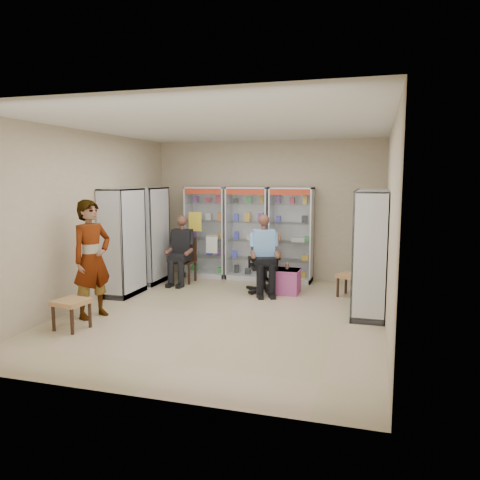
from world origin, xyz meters
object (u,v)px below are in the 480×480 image
(wooden_chair, at_px, (184,260))
(seated_shopkeeper, at_px, (264,256))
(cabinet_back_left, at_px, (207,232))
(woven_stool_a, at_px, (350,285))
(pink_trunk, at_px, (287,281))
(office_chair, at_px, (264,264))
(woven_stool_b, at_px, (72,314))
(cabinet_right_far, at_px, (370,245))
(cabinet_back_right, at_px, (291,235))
(standing_man, at_px, (92,259))
(cabinet_back_mid, at_px, (248,233))
(cabinet_right_near, at_px, (369,255))
(cabinet_left_near, at_px, (123,242))
(cabinet_left_far, at_px, (150,235))

(wooden_chair, bearing_deg, seated_shopkeeper, -12.69)
(cabinet_back_left, relative_size, woven_stool_a, 4.68)
(pink_trunk, bearing_deg, office_chair, -177.90)
(wooden_chair, distance_m, office_chair, 1.86)
(seated_shopkeeper, relative_size, woven_stool_b, 3.21)
(cabinet_back_left, relative_size, office_chair, 1.79)
(cabinet_right_far, distance_m, pink_trunk, 1.70)
(cabinet_back_right, distance_m, woven_stool_a, 1.81)
(standing_man, bearing_deg, cabinet_back_right, -15.65)
(pink_trunk, bearing_deg, cabinet_right_far, -2.12)
(cabinet_right_far, distance_m, woven_stool_a, 0.86)
(pink_trunk, relative_size, woven_stool_b, 1.09)
(cabinet_back_mid, bearing_deg, cabinet_right_near, -40.84)
(cabinet_left_near, bearing_deg, pink_trunk, 108.01)
(office_chair, bearing_deg, cabinet_right_near, -50.77)
(cabinet_right_near, xyz_separation_m, cabinet_left_near, (-4.46, 0.20, 0.00))
(cabinet_left_far, bearing_deg, pink_trunk, 87.20)
(cabinet_back_mid, relative_size, cabinet_left_near, 1.00)
(cabinet_back_mid, xyz_separation_m, cabinet_left_far, (-1.88, -0.93, 0.00))
(cabinet_right_far, bearing_deg, cabinet_left_near, 101.41)
(cabinet_left_far, height_order, pink_trunk, cabinet_left_far)
(cabinet_back_left, xyz_separation_m, cabinet_left_far, (-0.93, -0.93, 0.00))
(cabinet_back_right, distance_m, cabinet_right_near, 2.76)
(cabinet_back_left, height_order, office_chair, cabinet_back_left)
(woven_stool_b, bearing_deg, cabinet_back_left, 81.63)
(cabinet_back_mid, distance_m, cabinet_right_near, 3.41)
(cabinet_left_near, bearing_deg, woven_stool_b, 9.15)
(cabinet_right_far, relative_size, pink_trunk, 4.14)
(cabinet_right_near, bearing_deg, cabinet_back_right, 36.16)
(office_chair, bearing_deg, woven_stool_b, -146.56)
(cabinet_right_near, height_order, standing_man, cabinet_right_near)
(seated_shopkeeper, xyz_separation_m, pink_trunk, (0.44, 0.07, -0.48))
(standing_man, bearing_deg, cabinet_left_far, 27.18)
(cabinet_back_mid, relative_size, seated_shopkeeper, 1.41)
(pink_trunk, relative_size, woven_stool_a, 1.13)
(cabinet_right_far, height_order, office_chair, cabinet_right_far)
(cabinet_right_near, distance_m, woven_stool_a, 1.50)
(wooden_chair, bearing_deg, pink_trunk, -8.65)
(cabinet_left_near, distance_m, wooden_chair, 1.56)
(cabinet_back_right, bearing_deg, woven_stool_b, -121.51)
(cabinet_left_far, bearing_deg, woven_stool_a, 89.13)
(cabinet_left_near, distance_m, office_chair, 2.71)
(office_chair, xyz_separation_m, woven_stool_a, (1.63, 0.10, -0.34))
(woven_stool_b, bearing_deg, pink_trunk, 49.02)
(cabinet_back_left, bearing_deg, woven_stool_a, -17.24)
(cabinet_left_far, relative_size, wooden_chair, 2.13)
(wooden_chair, xyz_separation_m, seated_shopkeeper, (1.82, -0.41, 0.24))
(cabinet_right_near, height_order, cabinet_left_near, same)
(cabinet_left_near, height_order, woven_stool_b, cabinet_left_near)
(seated_shopkeeper, bearing_deg, woven_stool_b, -147.02)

